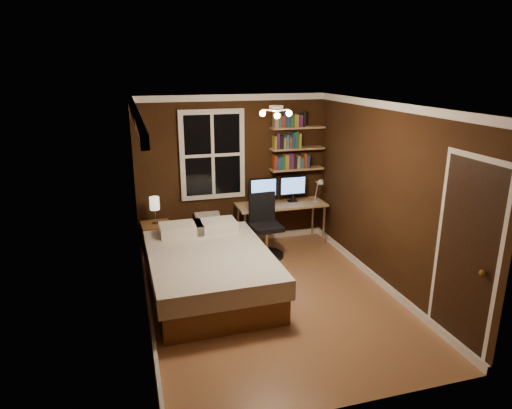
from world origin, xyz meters
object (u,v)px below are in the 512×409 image
object	(u,v)px
monitor_left	(263,191)
monitor_right	(293,189)
desk_lamp	(318,190)
bed	(210,271)
radiator	(208,230)
desk	(281,207)
office_chair	(265,233)
bedside_lamp	(155,211)
nightstand	(157,240)

from	to	relation	value
monitor_left	monitor_right	bearing A→B (deg)	0.00
monitor_right	desk_lamp	size ratio (longest dim) A/B	1.08
bed	radiator	bearing A→B (deg)	79.82
desk	office_chair	distance (m)	0.65
bedside_lamp	desk_lamp	world-z (taller)	desk_lamp
nightstand	monitor_right	bearing A→B (deg)	-1.96
bed	radiator	size ratio (longest dim) A/B	3.63
bed	monitor_right	xyz separation A→B (m)	(1.72, 1.50, 0.62)
desk	desk_lamp	world-z (taller)	desk_lamp
nightstand	monitor_left	distance (m)	1.91
nightstand	office_chair	size ratio (longest dim) A/B	0.55
nightstand	bedside_lamp	distance (m)	0.50
nightstand	desk	world-z (taller)	desk
monitor_left	nightstand	bearing A→B (deg)	-177.36
nightstand	office_chair	xyz separation A→B (m)	(1.67, -0.42, 0.11)
monitor_left	monitor_right	size ratio (longest dim) A/B	1.00
desk	office_chair	world-z (taller)	office_chair
radiator	desk_lamp	xyz separation A→B (m)	(1.86, -0.29, 0.63)
bed	nightstand	distance (m)	1.54
bed	monitor_right	size ratio (longest dim) A/B	4.62
radiator	monitor_left	size ratio (longest dim) A/B	1.27
nightstand	bedside_lamp	xyz separation A→B (m)	(0.00, 0.00, 0.50)
bedside_lamp	desk_lamp	bearing A→B (deg)	-1.99
bed	desk_lamp	xyz separation A→B (m)	(2.12, 1.33, 0.62)
desk_lamp	bedside_lamp	bearing A→B (deg)	178.01
radiator	desk	distance (m)	1.29
bedside_lamp	monitor_right	xyz separation A→B (m)	(2.31, 0.08, 0.16)
radiator	monitor_right	size ratio (longest dim) A/B	1.27
bed	office_chair	bearing A→B (deg)	41.76
bedside_lamp	monitor_right	distance (m)	2.32
bedside_lamp	office_chair	xyz separation A→B (m)	(1.67, -0.42, -0.39)
monitor_left	monitor_right	distance (m)	0.52
nightstand	radiator	distance (m)	0.87
office_chair	desk	bearing A→B (deg)	42.60
radiator	desk_lamp	bearing A→B (deg)	-8.94
bed	monitor_right	world-z (taller)	monitor_right
radiator	office_chair	size ratio (longest dim) A/B	0.60
bedside_lamp	office_chair	bearing A→B (deg)	-14.31
monitor_right	monitor_left	bearing A→B (deg)	180.00
bed	monitor_left	xyz separation A→B (m)	(1.20, 1.50, 0.62)
office_chair	bedside_lamp	bearing A→B (deg)	161.95
radiator	desk	xyz separation A→B (m)	(1.23, -0.19, 0.35)
radiator	office_chair	distance (m)	1.03
nightstand	office_chair	distance (m)	1.72
bed	desk	world-z (taller)	bed
desk	monitor_left	size ratio (longest dim) A/B	3.16
bedside_lamp	monitor_left	xyz separation A→B (m)	(1.79, 0.08, 0.16)
bedside_lamp	monitor_right	world-z (taller)	monitor_right
desk	monitor_right	bearing A→B (deg)	17.97
office_chair	radiator	bearing A→B (deg)	138.92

